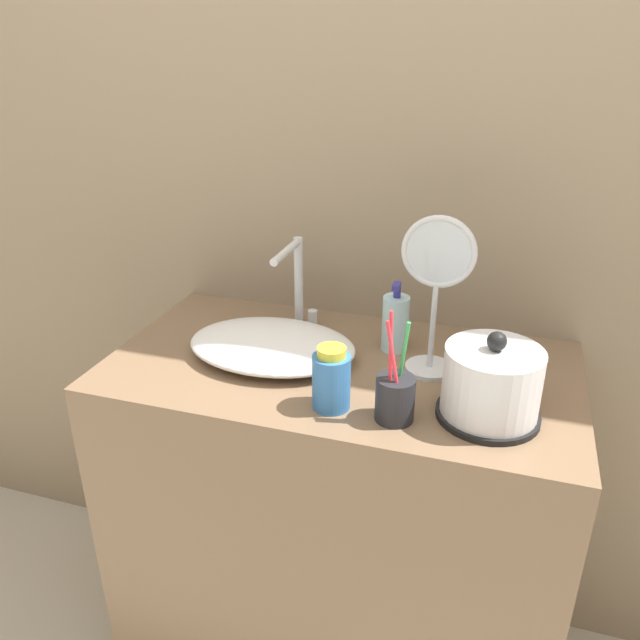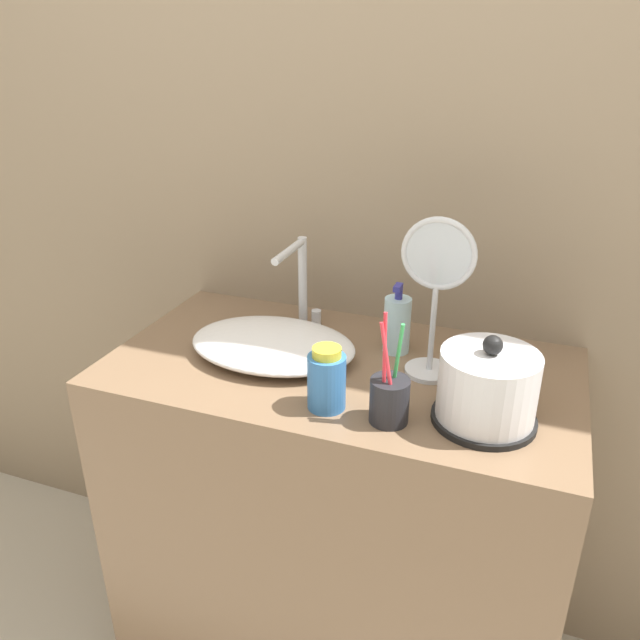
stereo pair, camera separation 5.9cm
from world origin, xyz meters
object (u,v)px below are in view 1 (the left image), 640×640
(toothbrush_cup, at_px, (395,397))
(vanity_mirror, at_px, (436,285))
(faucet, at_px, (297,279))
(electric_kettle, at_px, (491,387))
(lotion_bottle, at_px, (395,323))
(shampoo_bottle, at_px, (331,379))

(toothbrush_cup, distance_m, vanity_mirror, 0.26)
(faucet, bearing_deg, electric_kettle, -29.34)
(lotion_bottle, relative_size, shampoo_bottle, 1.29)
(electric_kettle, height_order, vanity_mirror, vanity_mirror)
(toothbrush_cup, xyz_separation_m, lotion_bottle, (-0.06, 0.28, 0.02))
(toothbrush_cup, relative_size, lotion_bottle, 1.33)
(faucet, relative_size, shampoo_bottle, 1.74)
(toothbrush_cup, bearing_deg, faucet, 133.19)
(vanity_mirror, bearing_deg, shampoo_bottle, -128.50)
(electric_kettle, relative_size, toothbrush_cup, 0.89)
(lotion_bottle, distance_m, vanity_mirror, 0.18)
(faucet, xyz_separation_m, vanity_mirror, (0.34, -0.12, 0.07))
(electric_kettle, relative_size, lotion_bottle, 1.18)
(lotion_bottle, distance_m, shampoo_bottle, 0.28)
(electric_kettle, distance_m, toothbrush_cup, 0.18)
(shampoo_bottle, bearing_deg, lotion_bottle, 76.13)
(electric_kettle, distance_m, shampoo_bottle, 0.30)
(faucet, distance_m, lotion_bottle, 0.26)
(shampoo_bottle, distance_m, vanity_mirror, 0.29)
(faucet, height_order, toothbrush_cup, faucet)
(electric_kettle, relative_size, vanity_mirror, 0.57)
(lotion_bottle, bearing_deg, shampoo_bottle, -103.87)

